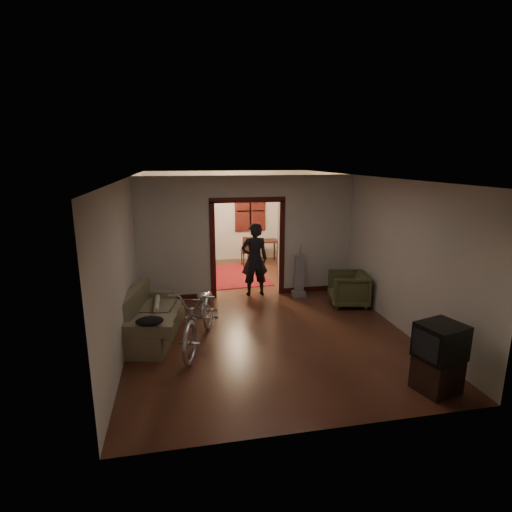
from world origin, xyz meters
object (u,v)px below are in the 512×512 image
object	(u,v)px
sofa	(151,315)
person	(254,259)
armchair	(348,289)
locker	(190,234)
desk	(263,252)
bicycle	(201,314)

from	to	relation	value
sofa	person	size ratio (longest dim) A/B	1.07
armchair	locker	bearing A→B (deg)	-130.33
sofa	desk	distance (m)	5.74
locker	desk	bearing A→B (deg)	-10.98
armchair	sofa	bearing A→B (deg)	-66.17
bicycle	desk	size ratio (longest dim) A/B	2.24
desk	person	bearing A→B (deg)	-114.08
bicycle	person	world-z (taller)	person
person	locker	size ratio (longest dim) A/B	0.92
sofa	desk	bearing A→B (deg)	70.02
armchair	desk	distance (m)	4.12
sofa	locker	distance (m)	5.26
sofa	armchair	bearing A→B (deg)	24.18
armchair	desk	size ratio (longest dim) A/B	0.87
armchair	person	world-z (taller)	person
bicycle	desk	world-z (taller)	bicycle
sofa	locker	bearing A→B (deg)	92.85
armchair	person	size ratio (longest dim) A/B	0.47
sofa	armchair	distance (m)	4.26
person	bicycle	bearing A→B (deg)	57.81
sofa	desk	xyz separation A→B (m)	(3.10, 4.83, -0.08)
bicycle	desk	xyz separation A→B (m)	(2.23, 5.30, -0.21)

